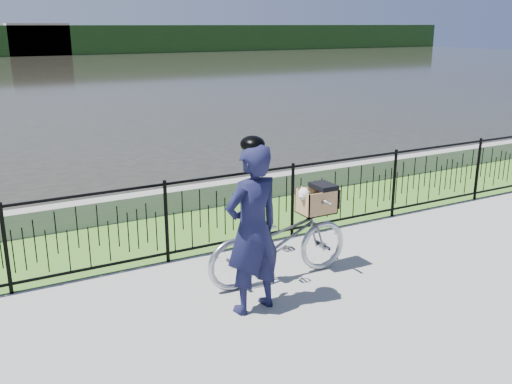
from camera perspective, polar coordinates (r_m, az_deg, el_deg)
ground at (r=7.04m, az=3.65°, el=-9.92°), size 120.00×120.00×0.00m
grass_strip at (r=9.16m, az=-5.07°, el=-3.53°), size 60.00×2.00×0.01m
water at (r=38.59m, az=-23.97°, el=10.43°), size 120.00×120.00×0.00m
quay_wall at (r=9.98m, az=-7.42°, el=-0.73°), size 60.00×0.30×0.40m
fence at (r=8.12m, az=-2.31°, el=-1.87°), size 14.00×0.06×1.15m
far_building_right at (r=64.52m, az=-20.98°, el=14.06°), size 6.00×3.00×3.20m
bicycle_rig at (r=7.17m, az=2.43°, el=-4.79°), size 1.97×0.69×1.19m
cyclist at (r=6.24m, az=-0.34°, el=-3.61°), size 0.77×0.57×2.00m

